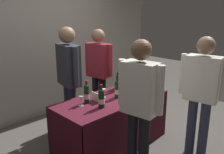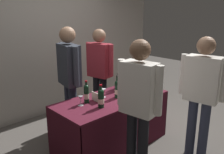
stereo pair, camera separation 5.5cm
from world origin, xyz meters
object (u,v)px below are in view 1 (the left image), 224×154
wine_glass_mid (81,99)px  featured_wine_bottle (101,98)px  tasting_table (112,113)px  taster_foreground_right (202,88)px  display_bottle_0 (117,89)px  flower_vase (153,84)px  wine_glass_near_vendor (103,91)px  vendor_presenter (99,68)px

wine_glass_mid → featured_wine_bottle: bearing=-57.0°
tasting_table → taster_foreground_right: size_ratio=1.01×
featured_wine_bottle → display_bottle_0: bearing=14.9°
display_bottle_0 → taster_foreground_right: size_ratio=0.20×
display_bottle_0 → flower_vase: bearing=-17.9°
taster_foreground_right → display_bottle_0: bearing=21.4°
wine_glass_mid → flower_vase: 1.15m
display_bottle_0 → flower_vase: 0.61m
tasting_table → wine_glass_near_vendor: 0.33m
display_bottle_0 → wine_glass_mid: 0.55m
featured_wine_bottle → flower_vase: size_ratio=0.76×
vendor_presenter → wine_glass_mid: bearing=-63.2°
display_bottle_0 → wine_glass_near_vendor: size_ratio=2.59×
display_bottle_0 → vendor_presenter: 0.89m
wine_glass_mid → vendor_presenter: vendor_presenter is taller
featured_wine_bottle → flower_vase: bearing=-4.9°
display_bottle_0 → taster_foreground_right: taster_foreground_right is taller
display_bottle_0 → wine_glass_mid: bearing=167.2°
wine_glass_near_vendor → taster_foreground_right: bearing=-57.4°
wine_glass_mid → taster_foreground_right: taster_foreground_right is taller
wine_glass_mid → flower_vase: bearing=-15.5°
tasting_table → featured_wine_bottle: featured_wine_bottle is taller
tasting_table → wine_glass_mid: size_ratio=12.56×
featured_wine_bottle → wine_glass_near_vendor: 0.36m
featured_wine_bottle → vendor_presenter: (0.76, 0.91, 0.10)m
wine_glass_mid → flower_vase: flower_vase is taller
wine_glass_near_vendor → flower_vase: 0.78m
flower_vase → taster_foreground_right: size_ratio=0.25×
flower_vase → taster_foreground_right: (-0.02, -0.74, 0.11)m
display_bottle_0 → vendor_presenter: bearing=65.1°
display_bottle_0 → wine_glass_mid: display_bottle_0 is taller
tasting_table → display_bottle_0: size_ratio=5.11×
display_bottle_0 → vendor_presenter: size_ratio=0.20×
taster_foreground_right → wine_glass_near_vendor: bearing=23.0°
tasting_table → wine_glass_mid: wine_glass_mid is taller
taster_foreground_right → flower_vase: bearing=-11.1°
tasting_table → wine_glass_near_vendor: bearing=122.7°
featured_wine_bottle → taster_foreground_right: (0.95, -0.83, 0.10)m
vendor_presenter → taster_foreground_right: 1.74m
tasting_table → wine_glass_near_vendor: (-0.07, 0.10, 0.31)m
taster_foreground_right → vendor_presenter: bearing=-3.5°
wine_glass_mid → vendor_presenter: (0.91, 0.68, 0.13)m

